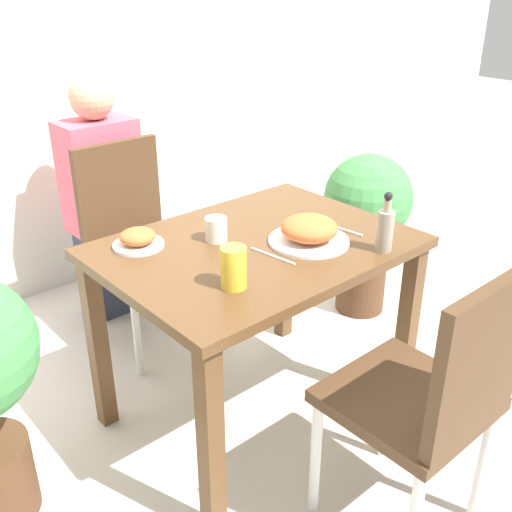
{
  "coord_description": "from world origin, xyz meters",
  "views": [
    {
      "loc": [
        -1.23,
        -1.41,
        1.59
      ],
      "look_at": [
        0.0,
        0.0,
        0.68
      ],
      "focal_mm": 42.0,
      "sensor_mm": 36.0,
      "label": 1
    }
  ],
  "objects_px": {
    "food_plate": "(309,231)",
    "juice_glass": "(234,267)",
    "chair_far": "(135,234)",
    "person_figure": "(104,202)",
    "potted_plant_right": "(367,214)",
    "drink_cup": "(216,229)",
    "chair_near": "(433,394)",
    "side_plate": "(138,239)",
    "sauce_bottle": "(385,229)"
  },
  "relations": [
    {
      "from": "chair_far",
      "to": "food_plate",
      "type": "relative_size",
      "value": 3.27
    },
    {
      "from": "chair_near",
      "to": "potted_plant_right",
      "type": "relative_size",
      "value": 1.13
    },
    {
      "from": "chair_far",
      "to": "sauce_bottle",
      "type": "distance_m",
      "value": 1.18
    },
    {
      "from": "side_plate",
      "to": "sauce_bottle",
      "type": "distance_m",
      "value": 0.83
    },
    {
      "from": "chair_near",
      "to": "side_plate",
      "type": "relative_size",
      "value": 5.26
    },
    {
      "from": "side_plate",
      "to": "potted_plant_right",
      "type": "height_order",
      "value": "potted_plant_right"
    },
    {
      "from": "drink_cup",
      "to": "person_figure",
      "type": "distance_m",
      "value": 1.0
    },
    {
      "from": "food_plate",
      "to": "potted_plant_right",
      "type": "relative_size",
      "value": 0.35
    },
    {
      "from": "drink_cup",
      "to": "person_figure",
      "type": "relative_size",
      "value": 0.07
    },
    {
      "from": "chair_far",
      "to": "drink_cup",
      "type": "xyz_separation_m",
      "value": [
        -0.05,
        -0.66,
        0.25
      ]
    },
    {
      "from": "side_plate",
      "to": "person_figure",
      "type": "distance_m",
      "value": 0.92
    },
    {
      "from": "food_plate",
      "to": "chair_near",
      "type": "bearing_deg",
      "value": -101.87
    },
    {
      "from": "chair_near",
      "to": "sauce_bottle",
      "type": "bearing_deg",
      "value": -123.45
    },
    {
      "from": "chair_far",
      "to": "side_plate",
      "type": "distance_m",
      "value": 0.65
    },
    {
      "from": "juice_glass",
      "to": "potted_plant_right",
      "type": "height_order",
      "value": "juice_glass"
    },
    {
      "from": "food_plate",
      "to": "side_plate",
      "type": "height_order",
      "value": "food_plate"
    },
    {
      "from": "potted_plant_right",
      "to": "juice_glass",
      "type": "bearing_deg",
      "value": -159.43
    },
    {
      "from": "sauce_bottle",
      "to": "food_plate",
      "type": "bearing_deg",
      "value": 123.67
    },
    {
      "from": "food_plate",
      "to": "chair_far",
      "type": "bearing_deg",
      "value": 101.2
    },
    {
      "from": "food_plate",
      "to": "side_plate",
      "type": "relative_size",
      "value": 1.61
    },
    {
      "from": "food_plate",
      "to": "juice_glass",
      "type": "distance_m",
      "value": 0.4
    },
    {
      "from": "food_plate",
      "to": "potted_plant_right",
      "type": "xyz_separation_m",
      "value": [
        0.79,
        0.37,
        -0.26
      ]
    },
    {
      "from": "juice_glass",
      "to": "person_figure",
      "type": "bearing_deg",
      "value": 79.29
    },
    {
      "from": "potted_plant_right",
      "to": "sauce_bottle",
      "type": "bearing_deg",
      "value": -138.3
    },
    {
      "from": "chair_near",
      "to": "side_plate",
      "type": "distance_m",
      "value": 1.06
    },
    {
      "from": "juice_glass",
      "to": "chair_near",
      "type": "bearing_deg",
      "value": -63.95
    },
    {
      "from": "drink_cup",
      "to": "sauce_bottle",
      "type": "xyz_separation_m",
      "value": [
        0.37,
        -0.43,
        0.04
      ]
    },
    {
      "from": "drink_cup",
      "to": "chair_far",
      "type": "bearing_deg",
      "value": 85.48
    },
    {
      "from": "potted_plant_right",
      "to": "person_figure",
      "type": "height_order",
      "value": "person_figure"
    },
    {
      "from": "juice_glass",
      "to": "sauce_bottle",
      "type": "relative_size",
      "value": 0.62
    },
    {
      "from": "chair_near",
      "to": "drink_cup",
      "type": "xyz_separation_m",
      "value": [
        -0.1,
        0.84,
        0.25
      ]
    },
    {
      "from": "chair_far",
      "to": "side_plate",
      "type": "height_order",
      "value": "chair_far"
    },
    {
      "from": "food_plate",
      "to": "potted_plant_right",
      "type": "height_order",
      "value": "food_plate"
    },
    {
      "from": "chair_far",
      "to": "side_plate",
      "type": "xyz_separation_m",
      "value": [
        -0.28,
        -0.53,
        0.24
      ]
    },
    {
      "from": "side_plate",
      "to": "potted_plant_right",
      "type": "distance_m",
      "value": 1.27
    },
    {
      "from": "juice_glass",
      "to": "person_figure",
      "type": "xyz_separation_m",
      "value": [
        0.24,
        1.28,
        -0.22
      ]
    },
    {
      "from": "chair_far",
      "to": "potted_plant_right",
      "type": "relative_size",
      "value": 1.13
    },
    {
      "from": "drink_cup",
      "to": "food_plate",
      "type": "bearing_deg",
      "value": -44.42
    },
    {
      "from": "chair_far",
      "to": "sauce_bottle",
      "type": "xyz_separation_m",
      "value": [
        0.32,
        -1.1,
        0.29
      ]
    },
    {
      "from": "drink_cup",
      "to": "potted_plant_right",
      "type": "relative_size",
      "value": 0.1
    },
    {
      "from": "chair_near",
      "to": "sauce_bottle",
      "type": "distance_m",
      "value": 0.57
    },
    {
      "from": "juice_glass",
      "to": "person_figure",
      "type": "height_order",
      "value": "person_figure"
    },
    {
      "from": "chair_far",
      "to": "side_plate",
      "type": "bearing_deg",
      "value": -118.16
    },
    {
      "from": "drink_cup",
      "to": "potted_plant_right",
      "type": "distance_m",
      "value": 1.06
    },
    {
      "from": "food_plate",
      "to": "person_figure",
      "type": "bearing_deg",
      "value": 97.27
    },
    {
      "from": "food_plate",
      "to": "sauce_bottle",
      "type": "distance_m",
      "value": 0.25
    },
    {
      "from": "drink_cup",
      "to": "juice_glass",
      "type": "xyz_separation_m",
      "value": [
        -0.17,
        -0.3,
        0.02
      ]
    },
    {
      "from": "chair_near",
      "to": "food_plate",
      "type": "height_order",
      "value": "chair_near"
    },
    {
      "from": "potted_plant_right",
      "to": "chair_far",
      "type": "bearing_deg",
      "value": 151.79
    },
    {
      "from": "chair_far",
      "to": "person_figure",
      "type": "bearing_deg",
      "value": 85.96
    }
  ]
}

